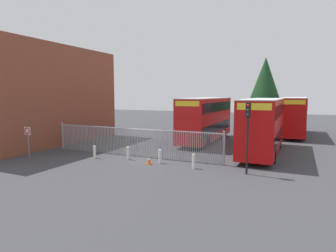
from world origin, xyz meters
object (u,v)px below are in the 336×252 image
bollard_far_right (194,161)px  traffic_light_kerbside (248,125)px  traffic_cone_by_gate (149,160)px  double_decker_bus_behind_fence_right (294,115)px  bollard_center_front (128,153)px  speed_limit_sign_post (28,134)px  bollard_near_left (95,152)px  double_decker_bus_near_gate (206,118)px  bollard_near_right (160,156)px  double_decker_bus_behind_fence_left (263,124)px

bollard_far_right → traffic_light_kerbside: 4.18m
traffic_cone_by_gate → double_decker_bus_behind_fence_right: bearing=65.9°
traffic_cone_by_gate → traffic_light_kerbside: (6.50, 0.21, 2.70)m
bollard_center_front → bollard_far_right: size_ratio=1.00×
speed_limit_sign_post → traffic_light_kerbside: bearing=7.9°
bollard_near_left → traffic_cone_by_gate: bearing=0.0°
bollard_near_left → bollard_center_front: bearing=15.2°
double_decker_bus_behind_fence_right → bollard_far_right: bearing=-106.0°
double_decker_bus_near_gate → traffic_cone_by_gate: 11.07m
bollard_near_left → bollard_far_right: (7.77, 0.18, 0.00)m
bollard_near_right → double_decker_bus_behind_fence_right: bearing=66.6°
bollard_near_right → bollard_center_front: bearing=178.3°
double_decker_bus_near_gate → double_decker_bus_behind_fence_right: size_ratio=1.00×
bollard_center_front → speed_limit_sign_post: speed_limit_sign_post is taller
double_decker_bus_near_gate → speed_limit_sign_post: bearing=-127.8°
speed_limit_sign_post → bollard_center_front: bearing=20.3°
bollard_near_left → bollard_near_right: same height
bollard_near_right → traffic_light_kerbside: bearing=-3.7°
bollard_far_right → traffic_light_kerbside: bearing=0.6°
double_decker_bus_behind_fence_right → traffic_cone_by_gate: (-8.66, -19.33, -2.13)m
double_decker_bus_behind_fence_right → traffic_light_kerbside: double_decker_bus_behind_fence_right is taller
double_decker_bus_behind_fence_left → bollard_near_left: (-11.23, -7.05, -1.95)m
double_decker_bus_near_gate → traffic_light_kerbside: double_decker_bus_near_gate is taller
bollard_near_left → bollard_near_right: bearing=6.6°
bollard_near_right → bollard_far_right: bearing=-9.1°
double_decker_bus_near_gate → bollard_far_right: bearing=-77.0°
bollard_far_right → traffic_light_kerbside: (3.34, 0.04, 2.51)m
double_decker_bus_behind_fence_right → bollard_near_left: 23.53m
double_decker_bus_behind_fence_left → double_decker_bus_near_gate: bearing=147.4°
double_decker_bus_behind_fence_left → traffic_cone_by_gate: bearing=-133.2°
bollard_near_right → bollard_far_right: 2.65m
bollard_near_left → bollard_near_right: 5.19m
bollard_center_front → traffic_cone_by_gate: 2.22m
double_decker_bus_behind_fence_left → bollard_near_right: 9.08m
double_decker_bus_behind_fence_right → bollard_near_left: (-13.27, -19.33, -1.95)m
bollard_near_right → bollard_far_right: (2.62, -0.42, 0.00)m
bollard_near_left → traffic_light_kerbside: 11.39m
bollard_far_right → double_decker_bus_behind_fence_right: bearing=74.0°
double_decker_bus_behind_fence_right → bollard_center_front: double_decker_bus_behind_fence_right is taller
double_decker_bus_near_gate → speed_limit_sign_post: (-9.92, -12.80, -0.65)m
bollard_near_right → bollard_far_right: size_ratio=1.00×
double_decker_bus_behind_fence_left → double_decker_bus_behind_fence_right: bearing=80.6°
double_decker_bus_near_gate → bollard_far_right: double_decker_bus_near_gate is taller
double_decker_bus_behind_fence_left → traffic_cone_by_gate: double_decker_bus_behind_fence_left is taller
bollard_near_right → speed_limit_sign_post: bearing=-165.3°
double_decker_bus_near_gate → bollard_near_left: size_ratio=11.38×
double_decker_bus_near_gate → traffic_light_kerbside: bearing=-61.4°
bollard_near_right → traffic_cone_by_gate: size_ratio=1.61×
bollard_near_right → speed_limit_sign_post: speed_limit_sign_post is taller
speed_limit_sign_post → double_decker_bus_behind_fence_left: bearing=29.6°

